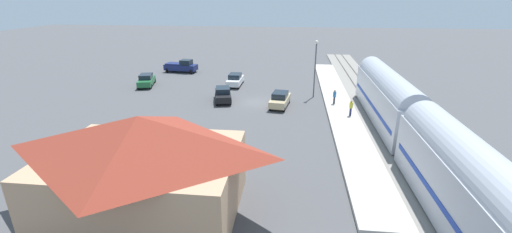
{
  "coord_description": "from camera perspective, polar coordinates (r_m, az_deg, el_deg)",
  "views": [
    {
      "loc": [
        -4.48,
        38.48,
        12.39
      ],
      "look_at": [
        -1.02,
        7.68,
        1.0
      ],
      "focal_mm": 23.43,
      "sensor_mm": 36.0,
      "label": 1
    }
  ],
  "objects": [
    {
      "name": "pedestrian_waiting_far",
      "position": [
        39.92,
        13.26,
        3.47
      ],
      "size": [
        0.36,
        0.36,
        1.71
      ],
      "color": "#333338",
      "rests_on": "platform"
    },
    {
      "name": "platform",
      "position": [
        40.75,
        13.9,
        2.09
      ],
      "size": [
        3.2,
        46.0,
        0.3
      ],
      "color": "#B7B2A8",
      "rests_on": "ground"
    },
    {
      "name": "station_building",
      "position": [
        20.71,
        -18.7,
        -7.49
      ],
      "size": [
        11.71,
        8.55,
        6.05
      ],
      "color": "tan",
      "rests_on": "ground"
    },
    {
      "name": "passenger_train",
      "position": [
        20.63,
        33.61,
        -11.06
      ],
      "size": [
        2.93,
        53.32,
        4.98
      ],
      "color": "#ADB2BC",
      "rests_on": "railway_track"
    },
    {
      "name": "sedan_tan",
      "position": [
        39.0,
        4.12,
        2.96
      ],
      "size": [
        2.48,
        4.72,
        1.74
      ],
      "color": "#C6B284",
      "rests_on": "ground"
    },
    {
      "name": "sedan_black",
      "position": [
        41.09,
        -5.66,
        3.81
      ],
      "size": [
        2.84,
        4.81,
        1.74
      ],
      "color": "black",
      "rests_on": "ground"
    },
    {
      "name": "pedestrian_on_platform",
      "position": [
        36.39,
        15.91,
        1.61
      ],
      "size": [
        0.36,
        0.36,
        1.71
      ],
      "color": "#23284C",
      "rests_on": "platform"
    },
    {
      "name": "railway_track",
      "position": [
        41.5,
        19.37,
        1.77
      ],
      "size": [
        4.8,
        70.0,
        0.3
      ],
      "color": "gray",
      "rests_on": "ground"
    },
    {
      "name": "light_pole_near_platform",
      "position": [
        42.39,
        10.11,
        9.21
      ],
      "size": [
        0.44,
        0.44,
        7.15
      ],
      "color": "#515156",
      "rests_on": "ground"
    },
    {
      "name": "sedan_green",
      "position": [
        50.28,
        -18.23,
        5.93
      ],
      "size": [
        2.83,
        4.8,
        1.74
      ],
      "color": "#236638",
      "rests_on": "ground"
    },
    {
      "name": "sedan_white",
      "position": [
        48.13,
        -3.58,
        6.3
      ],
      "size": [
        1.92,
        4.53,
        1.74
      ],
      "color": "white",
      "rests_on": "ground"
    },
    {
      "name": "ground_plane",
      "position": [
        40.67,
        -0.21,
        2.44
      ],
      "size": [
        200.0,
        200.0,
        0.0
      ],
      "primitive_type": "plane",
      "color": "#4C4C4F"
    },
    {
      "name": "pickup_navy",
      "position": [
        57.98,
        -12.62,
        8.39
      ],
      "size": [
        5.58,
        2.95,
        2.14
      ],
      "color": "navy",
      "rests_on": "ground"
    }
  ]
}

